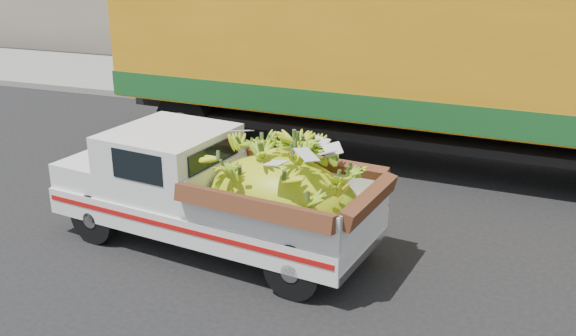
% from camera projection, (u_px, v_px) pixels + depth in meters
% --- Properties ---
extents(ground, '(100.00, 100.00, 0.00)m').
position_uv_depth(ground, '(231.00, 275.00, 7.70)').
color(ground, black).
rests_on(ground, ground).
extents(curb, '(60.00, 0.25, 0.15)m').
position_uv_depth(curb, '(373.00, 117.00, 14.12)').
color(curb, gray).
rests_on(curb, ground).
extents(sidewalk, '(60.00, 4.00, 0.14)m').
position_uv_depth(sidewalk, '(393.00, 96.00, 15.97)').
color(sidewalk, gray).
rests_on(sidewalk, ground).
extents(pickup_truck, '(4.39, 2.09, 1.48)m').
position_uv_depth(pickup_truck, '(234.00, 193.00, 8.03)').
color(pickup_truck, black).
rests_on(pickup_truck, ground).
extents(semi_trailer, '(12.04, 3.19, 3.80)m').
position_uv_depth(semi_trailer, '(444.00, 45.00, 10.70)').
color(semi_trailer, black).
rests_on(semi_trailer, ground).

